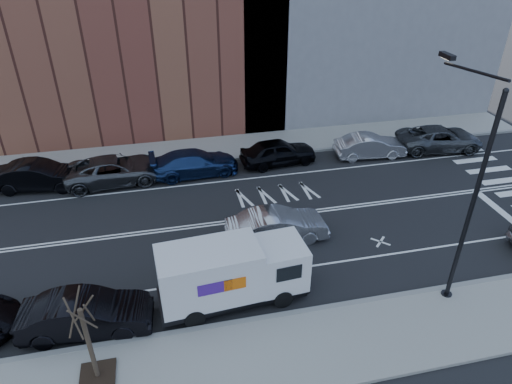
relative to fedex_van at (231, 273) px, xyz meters
name	(u,v)px	position (x,y,z in m)	size (l,w,h in m)	color
ground	(248,220)	(1.82, 5.60, -1.46)	(120.00, 120.00, 0.00)	black
sidewalk_near	(296,351)	(1.82, -3.20, -1.38)	(44.00, 3.60, 0.15)	gray
sidewalk_far	(222,148)	(1.82, 14.40, -1.38)	(44.00, 3.60, 0.15)	gray
curb_near	(283,315)	(1.82, -1.40, -1.37)	(44.00, 0.25, 0.17)	gray
curb_far	(226,159)	(1.82, 12.60, -1.37)	(44.00, 0.25, 0.17)	gray
crosswalk	(511,186)	(17.82, 5.60, -1.45)	(3.00, 14.00, 0.01)	white
road_markings	(248,220)	(1.82, 5.60, -1.45)	(40.00, 8.60, 0.01)	white
streetlight	(468,187)	(8.82, -1.31, 3.62)	(0.44, 4.02, 9.34)	black
street_tree	(91,351)	(-5.18, -2.80, 0.00)	(1.20, 1.20, 3.75)	black
fedex_van	(231,273)	(0.00, 0.00, 0.00)	(6.20, 2.52, 2.77)	black
far_parked_b	(39,176)	(-9.38, 11.45, -0.62)	(1.76, 5.05, 1.66)	black
far_parked_c	(115,170)	(-5.11, 11.26, -0.65)	(2.66, 5.76, 1.60)	#484A4F
far_parked_d	(195,163)	(-0.36, 11.20, -0.68)	(2.18, 5.37, 1.56)	navy
far_parked_e	(278,152)	(5.02, 11.46, -0.63)	(1.95, 4.85, 1.65)	black
far_parked_f	(370,146)	(11.20, 11.12, -0.69)	(1.61, 4.62, 1.52)	#AFAFB4
far_parked_g	(440,138)	(16.32, 11.15, -0.66)	(2.64, 5.71, 1.59)	#434649
driving_sedan	(277,226)	(2.86, 3.57, -0.64)	(1.72, 4.93, 1.63)	#A3A4A8
near_parked_rear_a	(86,314)	(-5.68, -0.39, -0.65)	(1.71, 4.91, 1.62)	black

